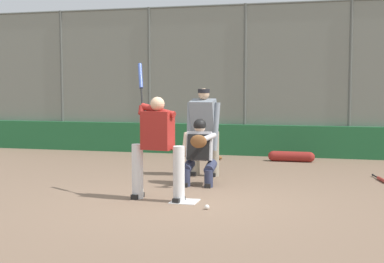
{
  "coord_description": "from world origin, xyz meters",
  "views": [
    {
      "loc": [
        -2.22,
        8.15,
        1.83
      ],
      "look_at": [
        0.14,
        -1.0,
        1.05
      ],
      "focal_mm": 50.0,
      "sensor_mm": 36.0,
      "label": 1
    }
  ],
  "objects_px": {
    "batter_at_plate": "(157,144)",
    "fielding_glove_on_dirt": "(215,158)",
    "catcher_behind_plate": "(199,151)",
    "equipment_bag_dugout_side": "(291,156)",
    "umpire_home": "(204,129)",
    "spare_bat_near_backstop": "(381,179)",
    "baseball_loose": "(207,207)"
  },
  "relations": [
    {
      "from": "catcher_behind_plate",
      "to": "spare_bat_near_backstop",
      "type": "relative_size",
      "value": 1.37
    },
    {
      "from": "umpire_home",
      "to": "baseball_loose",
      "type": "distance_m",
      "value": 3.21
    },
    {
      "from": "fielding_glove_on_dirt",
      "to": "baseball_loose",
      "type": "relative_size",
      "value": 4.44
    },
    {
      "from": "batter_at_plate",
      "to": "spare_bat_near_backstop",
      "type": "height_order",
      "value": "batter_at_plate"
    },
    {
      "from": "umpire_home",
      "to": "spare_bat_near_backstop",
      "type": "bearing_deg",
      "value": -170.21
    },
    {
      "from": "umpire_home",
      "to": "fielding_glove_on_dirt",
      "type": "bearing_deg",
      "value": -77.96
    },
    {
      "from": "baseball_loose",
      "to": "fielding_glove_on_dirt",
      "type": "bearing_deg",
      "value": -79.36
    },
    {
      "from": "fielding_glove_on_dirt",
      "to": "equipment_bag_dugout_side",
      "type": "bearing_deg",
      "value": -174.54
    },
    {
      "from": "catcher_behind_plate",
      "to": "spare_bat_near_backstop",
      "type": "xyz_separation_m",
      "value": [
        -3.36,
        -1.3,
        -0.61
      ]
    },
    {
      "from": "batter_at_plate",
      "to": "spare_bat_near_backstop",
      "type": "relative_size",
      "value": 2.47
    },
    {
      "from": "umpire_home",
      "to": "fielding_glove_on_dirt",
      "type": "height_order",
      "value": "umpire_home"
    },
    {
      "from": "fielding_glove_on_dirt",
      "to": "baseball_loose",
      "type": "bearing_deg",
      "value": 100.64
    },
    {
      "from": "equipment_bag_dugout_side",
      "to": "batter_at_plate",
      "type": "bearing_deg",
      "value": 70.86
    },
    {
      "from": "spare_bat_near_backstop",
      "to": "catcher_behind_plate",
      "type": "bearing_deg",
      "value": -80.83
    },
    {
      "from": "spare_bat_near_backstop",
      "to": "fielding_glove_on_dirt",
      "type": "distance_m",
      "value": 4.38
    },
    {
      "from": "catcher_behind_plate",
      "to": "spare_bat_near_backstop",
      "type": "distance_m",
      "value": 3.65
    },
    {
      "from": "baseball_loose",
      "to": "equipment_bag_dugout_side",
      "type": "distance_m",
      "value": 5.68
    },
    {
      "from": "batter_at_plate",
      "to": "fielding_glove_on_dirt",
      "type": "xyz_separation_m",
      "value": [
        0.09,
        -4.98,
        -0.86
      ]
    },
    {
      "from": "umpire_home",
      "to": "spare_bat_near_backstop",
      "type": "relative_size",
      "value": 2.0
    },
    {
      "from": "batter_at_plate",
      "to": "baseball_loose",
      "type": "height_order",
      "value": "batter_at_plate"
    },
    {
      "from": "catcher_behind_plate",
      "to": "spare_bat_near_backstop",
      "type": "height_order",
      "value": "catcher_behind_plate"
    },
    {
      "from": "catcher_behind_plate",
      "to": "equipment_bag_dugout_side",
      "type": "height_order",
      "value": "catcher_behind_plate"
    },
    {
      "from": "catcher_behind_plate",
      "to": "umpire_home",
      "type": "bearing_deg",
      "value": -85.14
    },
    {
      "from": "umpire_home",
      "to": "fielding_glove_on_dirt",
      "type": "xyz_separation_m",
      "value": [
        0.28,
        -2.46,
        -0.92
      ]
    },
    {
      "from": "batter_at_plate",
      "to": "equipment_bag_dugout_side",
      "type": "distance_m",
      "value": 5.52
    },
    {
      "from": "batter_at_plate",
      "to": "fielding_glove_on_dirt",
      "type": "bearing_deg",
      "value": -79.81
    },
    {
      "from": "batter_at_plate",
      "to": "catcher_behind_plate",
      "type": "distance_m",
      "value": 1.54
    },
    {
      "from": "catcher_behind_plate",
      "to": "baseball_loose",
      "type": "distance_m",
      "value": 2.11
    },
    {
      "from": "fielding_glove_on_dirt",
      "to": "baseball_loose",
      "type": "height_order",
      "value": "fielding_glove_on_dirt"
    },
    {
      "from": "fielding_glove_on_dirt",
      "to": "baseball_loose",
      "type": "xyz_separation_m",
      "value": [
        -1.02,
        5.43,
        -0.02
      ]
    },
    {
      "from": "spare_bat_near_backstop",
      "to": "baseball_loose",
      "type": "xyz_separation_m",
      "value": [
        2.76,
        3.23,
        0.0
      ]
    },
    {
      "from": "umpire_home",
      "to": "equipment_bag_dugout_side",
      "type": "distance_m",
      "value": 3.2
    }
  ]
}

